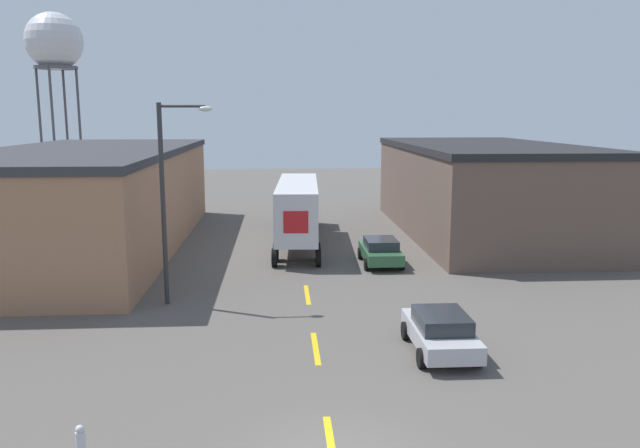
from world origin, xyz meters
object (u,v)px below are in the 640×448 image
(semi_truck, at_px, (298,206))
(street_lamp, at_px, (168,191))
(parked_car_right_far, at_px, (381,251))
(water_tower, at_px, (54,43))
(fire_hydrant, at_px, (81,445))
(parked_car_right_near, at_px, (441,331))

(semi_truck, xyz_separation_m, street_lamp, (-5.77, -12.46, 2.49))
(semi_truck, bearing_deg, parked_car_right_far, -51.88)
(water_tower, relative_size, fire_hydrant, 19.39)
(parked_car_right_far, relative_size, water_tower, 0.22)
(parked_car_right_near, bearing_deg, street_lamp, 148.18)
(water_tower, xyz_separation_m, fire_hydrant, (19.96, -59.15, -15.24))
(parked_car_right_far, xyz_separation_m, water_tower, (-30.02, 40.16, 14.98))
(street_lamp, bearing_deg, parked_car_right_far, 32.81)
(parked_car_right_near, xyz_separation_m, water_tower, (-30.02, 52.86, 14.98))
(semi_truck, xyz_separation_m, parked_car_right_near, (4.27, -18.68, -1.63))
(water_tower, bearing_deg, parked_car_right_near, -60.41)
(water_tower, bearing_deg, fire_hydrant, -71.35)
(semi_truck, bearing_deg, fire_hydrant, -100.39)
(parked_car_right_near, relative_size, street_lamp, 0.49)
(parked_car_right_near, relative_size, fire_hydrant, 4.24)
(water_tower, bearing_deg, street_lamp, -66.80)
(fire_hydrant, bearing_deg, water_tower, 108.65)
(parked_car_right_far, relative_size, street_lamp, 0.49)
(parked_car_right_far, bearing_deg, street_lamp, -147.19)
(parked_car_right_near, bearing_deg, semi_truck, 102.86)
(water_tower, distance_m, street_lamp, 51.88)
(parked_car_right_near, distance_m, water_tower, 62.60)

